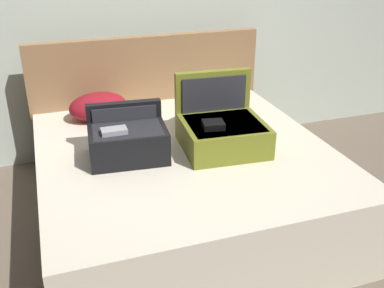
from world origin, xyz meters
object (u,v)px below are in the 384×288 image
object	(u,v)px
hard_case_large	(222,129)
pillow_near_headboard	(98,106)
hard_case_medium	(128,140)
pillow_center_head	(210,109)
bed	(185,185)

from	to	relation	value
hard_case_large	pillow_near_headboard	world-z (taller)	hard_case_large
hard_case_large	hard_case_medium	distance (m)	0.59
hard_case_medium	pillow_center_head	bearing A→B (deg)	34.25
bed	pillow_near_headboard	xyz separation A→B (m)	(-0.44, 0.69, 0.36)
hard_case_medium	pillow_center_head	xyz separation A→B (m)	(0.67, 0.37, -0.02)
bed	pillow_center_head	xyz separation A→B (m)	(0.31, 0.38, 0.36)
bed	pillow_near_headboard	bearing A→B (deg)	122.36
pillow_center_head	bed	bearing A→B (deg)	-129.11
pillow_near_headboard	pillow_center_head	xyz separation A→B (m)	(0.75, -0.31, -0.00)
bed	hard_case_large	xyz separation A→B (m)	(0.23, -0.04, 0.39)
hard_case_large	pillow_center_head	size ratio (longest dim) A/B	1.08
hard_case_medium	pillow_near_headboard	xyz separation A→B (m)	(-0.08, 0.69, -0.02)
hard_case_medium	pillow_center_head	size ratio (longest dim) A/B	0.99
bed	hard_case_large	size ratio (longest dim) A/B	3.46
bed	hard_case_large	distance (m)	0.45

